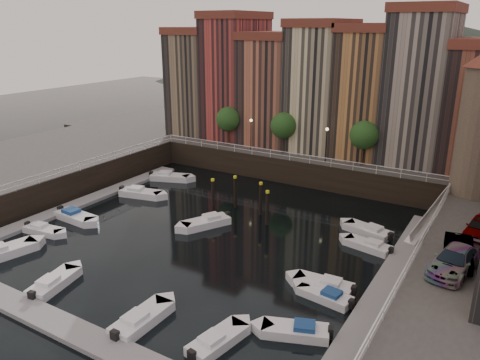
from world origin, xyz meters
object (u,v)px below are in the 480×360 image
Objects in this scene: gangway at (431,214)px; mooring_pilings at (243,199)px; boat_left_2 at (75,217)px; boat_left_1 at (43,230)px; boat_left_3 at (140,193)px; car_c at (454,262)px; car_b at (458,253)px; car_a at (480,228)px.

gangway is 17.70m from mooring_pilings.
mooring_pilings is 1.36× the size of boat_left_2.
boat_left_1 is 11.99m from boat_left_3.
mooring_pilings is 21.90m from car_c.
car_b reaches higher than boat_left_3.
car_a is (21.28, -0.90, 2.09)m from mooring_pilings.
gangway is 7.37m from car_a.
boat_left_1 is at bearing -159.51° from car_c.
boat_left_1 is at bearing -107.35° from boat_left_3.
car_b is (33.93, 7.40, 3.47)m from boat_left_1.
car_a reaches higher than boat_left_1.
boat_left_1 is 0.88× the size of car_b.
gangway is 1.61× the size of boat_left_3.
car_a reaches higher than boat_left_3.
mooring_pilings is at bearing 154.03° from car_b.
gangway is 33.84m from boat_left_2.
gangway is at bearing 98.04° from car_b.
boat_left_2 is 1.05× the size of car_b.
car_b is (-0.84, -5.23, 0.05)m from car_a.
car_c is at bearing -89.76° from car_a.
boat_left_2 is (-30.40, -14.77, -1.54)m from gangway.
car_c reaches higher than boat_left_2.
boat_left_1 is 0.97× the size of car_a.
boat_left_3 is 0.95× the size of car_c.
boat_left_3 reaches higher than boat_left_1.
car_b is (32.96, -4.55, 3.40)m from boat_left_3.
boat_left_1 is 3.59m from boat_left_2.
boat_left_1 is at bearing -152.47° from car_a.
boat_left_2 is at bearing -143.40° from mooring_pilings.
gangway is 11.63m from car_b.
mooring_pilings is 21.45m from car_b.
boat_left_1 is (-30.51, -18.36, -1.60)m from gangway.
boat_left_2 is 0.96× the size of boat_left_3.
boat_left_2 is at bearing 177.16° from car_b.
mooring_pilings is at bearing -164.17° from gangway.
car_a is 0.91× the size of car_b.
car_a is 6.80m from car_c.
boat_left_3 reaches higher than boat_left_2.
boat_left_3 is 33.67m from car_c.
gangway is at bearing -0.51° from boat_left_3.
mooring_pilings reaches higher than boat_left_3.
car_b reaches higher than car_a.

